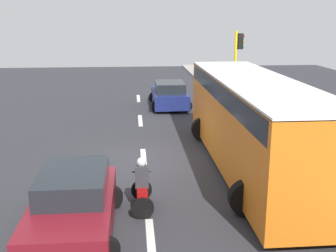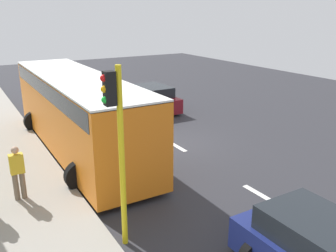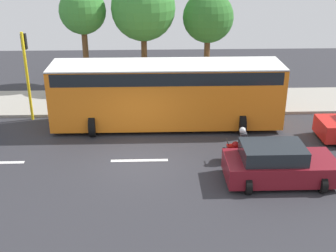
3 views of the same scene
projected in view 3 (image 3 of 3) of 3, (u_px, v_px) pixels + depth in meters
The scene contains 13 objects.
ground_plane at pixel (139, 162), 18.35m from camera, with size 40.00×60.00×0.10m, color #2D2D33.
sidewalk at pixel (143, 102), 24.73m from camera, with size 4.00×60.00×0.15m, color #9E998E.
lane_stripe_north at pixel (281, 158), 18.52m from camera, with size 0.20×2.40×0.01m, color white.
lane_stripe_mid at pixel (139, 160), 18.33m from camera, with size 0.20×2.40×0.01m, color white.
car_maroon at pixel (278, 164), 16.52m from camera, with size 2.33×4.16×1.52m.
city_bus at pixel (167, 90), 21.06m from camera, with size 3.20×11.00×3.16m.
motorcycle at pixel (240, 147), 18.06m from camera, with size 0.60×1.30×1.53m.
pedestrian_near_signal at pixel (103, 88), 23.95m from camera, with size 0.40×0.24×1.69m.
pedestrian_by_tree at pixel (95, 82), 24.82m from camera, with size 0.40×0.24×1.69m.
traffic_light_corner at pixel (26, 64), 21.45m from camera, with size 0.49×0.24×4.50m.
street_tree_north at pixel (208, 18), 26.33m from camera, with size 3.08×3.08×5.77m.
street_tree_south at pixel (83, 12), 26.26m from camera, with size 2.83×2.83×6.02m.
street_tree_center at pixel (143, 9), 26.16m from camera, with size 3.88×3.88×6.68m.
Camera 3 is at (-16.30, -0.65, 8.57)m, focal length 46.67 mm.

